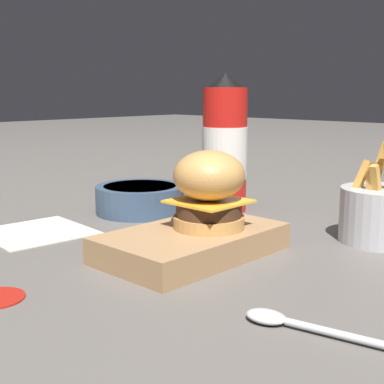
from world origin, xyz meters
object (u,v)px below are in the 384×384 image
(burger, at_px, (209,189))
(side_bowl, at_px, (140,198))
(fries_basket, at_px, (381,214))
(spoon, at_px, (302,325))
(serving_board, at_px, (192,243))
(ketchup_bottle, at_px, (225,148))

(burger, height_order, side_bowl, burger)
(fries_basket, xyz_separation_m, spoon, (0.32, 0.08, -0.03))
(spoon, bearing_deg, serving_board, -33.68)
(fries_basket, bearing_deg, spoon, 13.35)
(side_bowl, relative_size, spoon, 0.85)
(burger, height_order, spoon, burger)
(burger, relative_size, side_bowl, 0.66)
(fries_basket, bearing_deg, burger, -33.95)
(ketchup_bottle, distance_m, spoon, 0.50)
(ketchup_bottle, height_order, side_bowl, ketchup_bottle)
(spoon, bearing_deg, fries_basket, -87.77)
(ketchup_bottle, relative_size, side_bowl, 1.56)
(serving_board, bearing_deg, fries_basket, 147.43)
(burger, relative_size, spoon, 0.56)
(ketchup_bottle, relative_size, spoon, 1.32)
(side_bowl, height_order, spoon, side_bowl)
(burger, bearing_deg, serving_board, -18.64)
(burger, xyz_separation_m, spoon, (0.12, 0.22, -0.08))
(serving_board, xyz_separation_m, ketchup_bottle, (-0.23, -0.14, 0.10))
(fries_basket, distance_m, side_bowl, 0.40)
(side_bowl, xyz_separation_m, spoon, (0.21, 0.46, -0.02))
(burger, bearing_deg, side_bowl, -111.11)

